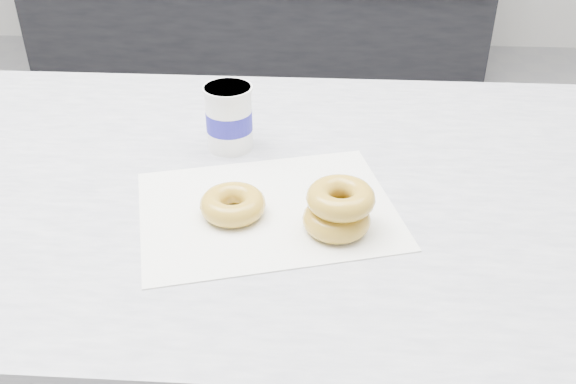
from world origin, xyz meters
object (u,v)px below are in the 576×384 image
object	(u,v)px
counter	(112,378)
coffee_cup	(229,117)
donut_stack	(339,209)
donut_single	(233,204)

from	to	relation	value
counter	coffee_cup	world-z (taller)	coffee_cup
donut_stack	coffee_cup	size ratio (longest dim) A/B	1.17
donut_single	coffee_cup	distance (m)	0.19
donut_stack	coffee_cup	xyz separation A→B (m)	(-0.17, 0.21, 0.02)
counter	coffee_cup	size ratio (longest dim) A/B	29.84
counter	donut_single	world-z (taller)	donut_single
counter	donut_stack	world-z (taller)	donut_stack
donut_single	coffee_cup	size ratio (longest dim) A/B	0.86
donut_stack	donut_single	bearing A→B (deg)	170.25
donut_single	counter	bearing A→B (deg)	160.19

